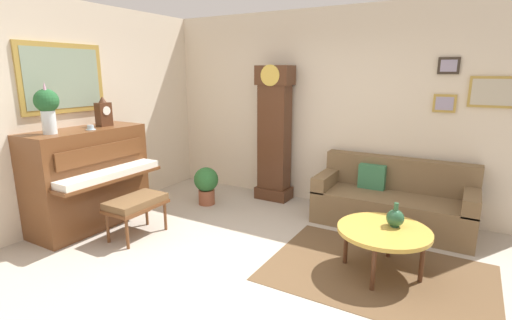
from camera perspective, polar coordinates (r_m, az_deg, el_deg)
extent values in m
cube|color=#B2A899|center=(3.93, -2.88, -16.95)|extent=(6.40, 6.00, 0.10)
cube|color=beige|center=(5.32, -27.51, 6.07)|extent=(0.10, 4.90, 2.80)
cube|color=#B28E3D|center=(5.26, -27.30, 10.97)|extent=(0.03, 1.10, 0.84)
cube|color=gray|center=(5.24, -27.20, 10.97)|extent=(0.01, 0.98, 0.72)
cube|color=beige|center=(5.59, 10.49, 7.61)|extent=(5.30, 0.10, 2.80)
cube|color=#B28E3D|center=(5.20, 26.73, 7.69)|extent=(0.26, 0.03, 0.22)
cube|color=#998EA8|center=(5.19, 26.72, 7.68)|extent=(0.20, 0.01, 0.16)
cube|color=#B28E3D|center=(5.19, 32.45, 8.71)|extent=(0.52, 0.03, 0.36)
cube|color=#BCB299|center=(5.17, 32.46, 8.70)|extent=(0.46, 0.01, 0.30)
cube|color=#33281E|center=(5.19, 27.25, 12.63)|extent=(0.24, 0.03, 0.20)
cube|color=#998EA8|center=(5.18, 27.24, 12.63)|extent=(0.18, 0.01, 0.14)
cube|color=brown|center=(4.03, 17.96, -15.98)|extent=(2.10, 1.50, 0.01)
cube|color=brown|center=(5.19, -24.15, -2.50)|extent=(0.60, 1.44, 1.25)
cube|color=brown|center=(4.84, -21.20, -2.62)|extent=(0.28, 1.38, 0.04)
cube|color=white|center=(4.82, -21.26, -1.93)|extent=(0.26, 1.32, 0.08)
cube|color=brown|center=(4.85, -22.31, 0.99)|extent=(0.03, 1.20, 0.20)
cube|color=brown|center=(4.69, -17.73, -6.67)|extent=(0.42, 0.70, 0.04)
cube|color=brown|center=(4.67, -17.78, -5.98)|extent=(0.40, 0.68, 0.08)
cylinder|color=brown|center=(4.47, -19.00, -10.54)|extent=(0.04, 0.04, 0.36)
cylinder|color=brown|center=(4.84, -13.63, -8.29)|extent=(0.04, 0.04, 0.36)
cylinder|color=brown|center=(4.70, -21.61, -9.57)|extent=(0.04, 0.04, 0.36)
cylinder|color=brown|center=(5.06, -16.29, -7.52)|extent=(0.04, 0.04, 0.36)
cube|color=#4C2B19|center=(5.89, 2.72, -4.96)|extent=(0.52, 0.34, 0.18)
cube|color=#4C2B19|center=(5.69, 2.80, 2.72)|extent=(0.44, 0.28, 1.78)
cube|color=#4C2B19|center=(5.59, 2.92, 12.74)|extent=(0.52, 0.32, 0.28)
cylinder|color=gold|center=(5.46, 2.16, 12.74)|extent=(0.30, 0.02, 0.30)
cylinder|color=gold|center=(5.63, 2.58, 3.24)|extent=(0.03, 0.03, 0.70)
cube|color=brown|center=(5.10, 19.86, -7.24)|extent=(1.90, 0.80, 0.42)
cube|color=brown|center=(5.27, 20.80, -2.01)|extent=(1.90, 0.20, 0.44)
cube|color=brown|center=(5.21, 10.79, -2.89)|extent=(0.18, 0.80, 0.20)
cube|color=brown|center=(4.96, 29.95, -5.31)|extent=(0.18, 0.80, 0.20)
cube|color=#38754C|center=(5.18, 17.20, -2.45)|extent=(0.34, 0.12, 0.32)
cylinder|color=gold|center=(3.87, 18.86, -10.12)|extent=(0.88, 0.88, 0.04)
torus|color=#4C2B19|center=(3.87, 18.86, -10.12)|extent=(0.88, 0.88, 0.04)
cylinder|color=#4C2B19|center=(4.29, 19.61, -11.20)|extent=(0.04, 0.04, 0.42)
cylinder|color=#4C2B19|center=(3.92, 23.90, -13.93)|extent=(0.04, 0.04, 0.42)
cylinder|color=#4C2B19|center=(3.65, 17.41, -15.51)|extent=(0.04, 0.04, 0.42)
cylinder|color=#4C2B19|center=(4.03, 13.49, -12.35)|extent=(0.04, 0.04, 0.42)
cube|color=#4C2B19|center=(5.21, -22.14, 6.44)|extent=(0.12, 0.18, 0.30)
cylinder|color=white|center=(5.16, -21.76, 6.97)|extent=(0.01, 0.11, 0.11)
cone|color=#4C2B19|center=(5.19, -22.33, 8.52)|extent=(0.10, 0.10, 0.08)
cylinder|color=silver|center=(4.80, -28.93, 5.02)|extent=(0.15, 0.15, 0.26)
sphere|color=#235B2D|center=(4.78, -29.25, 7.87)|extent=(0.26, 0.26, 0.26)
cone|color=#D199B7|center=(4.74, -29.45, 9.39)|extent=(0.06, 0.06, 0.16)
cylinder|color=#ADC6D6|center=(4.94, -23.83, 4.26)|extent=(0.12, 0.12, 0.01)
cylinder|color=#ADC6D6|center=(4.94, -23.85, 4.56)|extent=(0.08, 0.08, 0.06)
cylinder|color=#234C33|center=(3.95, 20.30, -9.34)|extent=(0.09, 0.09, 0.01)
sphere|color=#285638|center=(3.92, 20.39, -8.27)|extent=(0.17, 0.17, 0.17)
cylinder|color=#285638|center=(3.88, 20.53, -6.69)|extent=(0.04, 0.04, 0.08)
cylinder|color=#935138|center=(5.67, -7.51, -5.57)|extent=(0.24, 0.24, 0.22)
sphere|color=#2D6B33|center=(5.59, -7.59, -2.95)|extent=(0.36, 0.36, 0.36)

